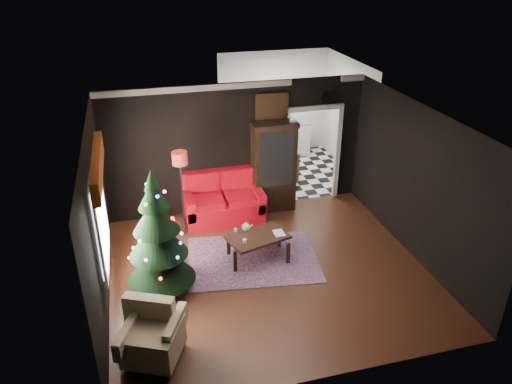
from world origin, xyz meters
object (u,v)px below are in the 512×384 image
object	(u,v)px
floor_lamp	(183,197)
teapot	(246,227)
curio_cabinet	(274,169)
kitchen_table	(282,164)
coffee_table	(258,247)
christmas_tree	(157,235)
wall_clock	(327,97)
loveseat	(223,198)
armchair	(152,333)

from	to	relation	value
floor_lamp	teapot	world-z (taller)	floor_lamp
curio_cabinet	kitchen_table	size ratio (longest dim) A/B	2.53
coffee_table	teapot	world-z (taller)	teapot
teapot	christmas_tree	bearing A→B (deg)	-158.06
wall_clock	teapot	bearing A→B (deg)	-140.96
loveseat	curio_cabinet	world-z (taller)	curio_cabinet
teapot	curio_cabinet	bearing A→B (deg)	58.00
christmas_tree	wall_clock	world-z (taller)	wall_clock
wall_clock	floor_lamp	bearing A→B (deg)	-166.63
loveseat	wall_clock	distance (m)	3.04
coffee_table	wall_clock	world-z (taller)	wall_clock
floor_lamp	christmas_tree	distance (m)	1.79
curio_cabinet	wall_clock	size ratio (longest dim) A/B	5.94
curio_cabinet	floor_lamp	size ratio (longest dim) A/B	1.01
christmas_tree	teapot	distance (m)	1.81
floor_lamp	armchair	bearing A→B (deg)	-104.70
loveseat	curio_cabinet	size ratio (longest dim) A/B	0.89
christmas_tree	teapot	bearing A→B (deg)	21.94
christmas_tree	wall_clock	size ratio (longest dim) A/B	6.79
christmas_tree	curio_cabinet	bearing A→B (deg)	40.74
armchair	coffee_table	bearing A→B (deg)	69.28
curio_cabinet	armchair	xyz separation A→B (m)	(-2.87, -3.83, -0.49)
loveseat	teapot	world-z (taller)	loveseat
wall_clock	kitchen_table	size ratio (longest dim) A/B	0.43
armchair	wall_clock	distance (m)	6.03
christmas_tree	kitchen_table	world-z (taller)	christmas_tree
curio_cabinet	armchair	size ratio (longest dim) A/B	2.43
loveseat	coffee_table	xyz separation A→B (m)	(0.31, -1.61, -0.25)
armchair	coffee_table	size ratio (longest dim) A/B	0.73
floor_lamp	armchair	world-z (taller)	floor_lamp
loveseat	curio_cabinet	xyz separation A→B (m)	(1.15, 0.22, 0.45)
christmas_tree	wall_clock	xyz separation A→B (m)	(3.82, 2.44, 1.33)
curio_cabinet	christmas_tree	xyz separation A→B (m)	(-2.62, -2.26, 0.10)
teapot	wall_clock	xyz separation A→B (m)	(2.20, 1.79, 1.80)
loveseat	curio_cabinet	distance (m)	1.25
floor_lamp	christmas_tree	bearing A→B (deg)	-109.72
armchair	wall_clock	size ratio (longest dim) A/B	2.44
floor_lamp	armchair	size ratio (longest dim) A/B	2.40
loveseat	wall_clock	xyz separation A→B (m)	(2.35, 0.40, 1.88)
armchair	kitchen_table	bearing A→B (deg)	81.02
coffee_table	kitchen_table	world-z (taller)	kitchen_table
floor_lamp	armchair	xyz separation A→B (m)	(-0.85, -3.24, -0.37)
christmas_tree	wall_clock	bearing A→B (deg)	32.54
floor_lamp	teapot	distance (m)	1.46
armchair	kitchen_table	world-z (taller)	armchair
curio_cabinet	floor_lamp	world-z (taller)	curio_cabinet
armchair	kitchen_table	size ratio (longest dim) A/B	1.04
curio_cabinet	armchair	distance (m)	4.81
wall_clock	coffee_table	bearing A→B (deg)	-135.38
floor_lamp	kitchen_table	distance (m)	3.38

